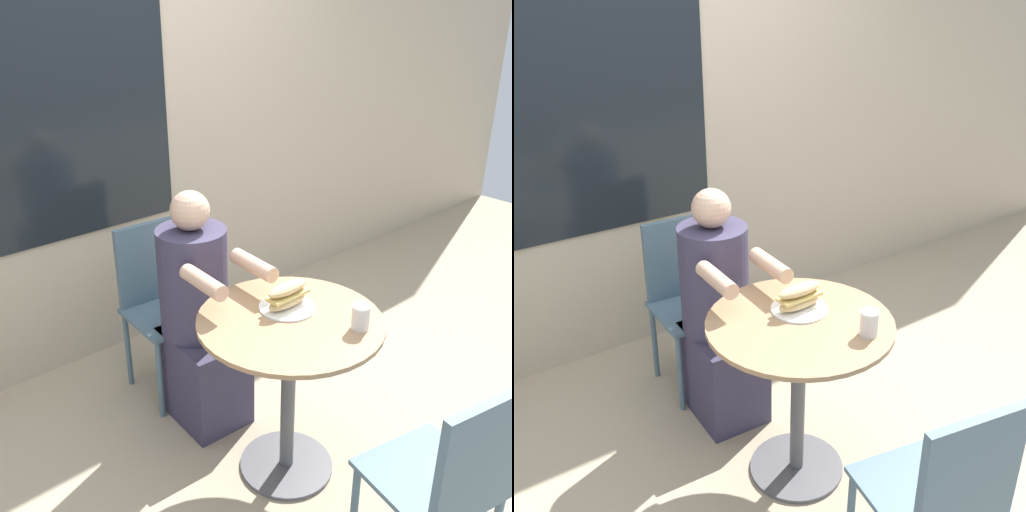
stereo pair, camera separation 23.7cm
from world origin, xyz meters
The scene contains 8 objects.
ground_plane centered at (0.00, 0.00, 0.00)m, with size 8.00×8.00×0.00m, color tan.
storefront_wall centered at (0.00, 1.40, 1.40)m, with size 8.00×0.09×2.80m.
cafe_table centered at (0.00, 0.00, 0.55)m, with size 0.74×0.74×0.75m.
diner_chair centered at (-0.04, 0.89, 0.52)m, with size 0.40×0.40×0.87m.
seated_diner centered at (-0.05, 0.54, 0.50)m, with size 0.34×0.58×1.14m.
empty_chair_across centered at (-0.02, -0.76, 0.52)m, with size 0.45×0.45×0.87m.
sandwich_on_plate centered at (0.05, 0.07, 0.80)m, with size 0.23×0.23×0.11m.
drink_cup centered at (0.15, -0.22, 0.80)m, with size 0.07×0.07×0.10m.
Camera 2 is at (-1.24, -1.57, 1.94)m, focal length 42.00 mm.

